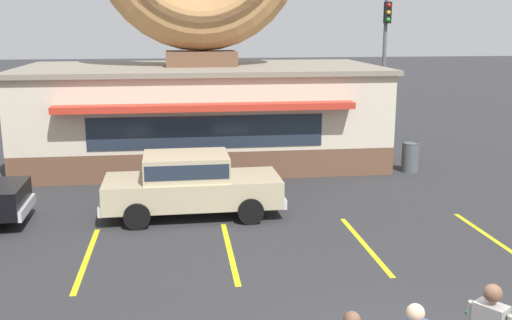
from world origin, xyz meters
The scene contains 8 objects.
donut_shop_building centered at (-2.37, 13.94, 3.74)m, with size 12.30×6.75×10.96m.
car_champagne centered at (-2.96, 7.61, 0.87)m, with size 4.58×2.02×1.60m.
trash_bin centered at (4.35, 11.33, 0.50)m, with size 0.57×0.57×0.97m.
traffic_light_pole centered at (5.79, 18.31, 3.71)m, with size 0.28×0.47×5.80m.
parking_stripe_far_left centered at (-5.20, 5.00, 0.00)m, with size 0.12×3.60×0.01m, color yellow.
parking_stripe_left centered at (-2.20, 5.00, 0.00)m, with size 0.12×3.60×0.01m, color yellow.
parking_stripe_mid_left centered at (0.80, 5.00, 0.00)m, with size 0.12×3.60×0.01m, color yellow.
parking_stripe_centre centered at (3.80, 5.00, 0.00)m, with size 0.12×3.60×0.01m, color yellow.
Camera 1 is at (-3.24, -7.08, 4.78)m, focal length 42.00 mm.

